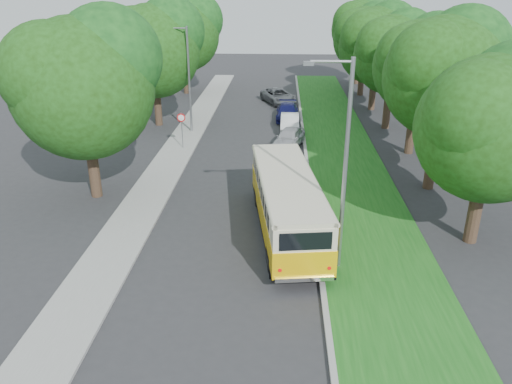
# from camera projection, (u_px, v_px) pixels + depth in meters

# --- Properties ---
(ground) EXTENTS (120.00, 120.00, 0.00)m
(ground) POSITION_uv_depth(u_px,v_px,m) (234.00, 235.00, 21.88)
(ground) COLOR #2C2C2F
(ground) RESTS_ON ground
(curb) EXTENTS (0.20, 70.00, 0.15)m
(curb) POSITION_uv_depth(u_px,v_px,m) (310.00, 191.00, 26.27)
(curb) COLOR gray
(curb) RESTS_ON ground
(grass_verge) EXTENTS (4.50, 70.00, 0.13)m
(grass_verge) POSITION_uv_depth(u_px,v_px,m) (355.00, 192.00, 26.17)
(grass_verge) COLOR #175516
(grass_verge) RESTS_ON ground
(sidewalk) EXTENTS (2.20, 70.00, 0.12)m
(sidewalk) POSITION_uv_depth(u_px,v_px,m) (153.00, 188.00, 26.68)
(sidewalk) COLOR gray
(sidewalk) RESTS_ON ground
(treeline) EXTENTS (24.27, 41.91, 9.46)m
(treeline) POSITION_uv_depth(u_px,v_px,m) (299.00, 47.00, 35.98)
(treeline) COLOR #332319
(treeline) RESTS_ON ground
(lamppost_near) EXTENTS (1.71, 0.16, 8.00)m
(lamppost_near) POSITION_uv_depth(u_px,v_px,m) (343.00, 162.00, 17.68)
(lamppost_near) COLOR gray
(lamppost_near) RESTS_ON ground
(lamppost_far) EXTENTS (1.71, 0.16, 7.50)m
(lamppost_far) POSITION_uv_depth(u_px,v_px,m) (188.00, 76.00, 35.22)
(lamppost_far) COLOR gray
(lamppost_far) RESTS_ON ground
(warning_sign) EXTENTS (0.56, 0.10, 2.50)m
(warning_sign) POSITION_uv_depth(u_px,v_px,m) (182.00, 124.00, 32.44)
(warning_sign) COLOR gray
(warning_sign) RESTS_ON ground
(vintage_bus) EXTENTS (3.59, 9.52, 2.76)m
(vintage_bus) POSITION_uv_depth(u_px,v_px,m) (287.00, 205.00, 21.51)
(vintage_bus) COLOR #ECB507
(vintage_bus) RESTS_ON ground
(car_silver) EXTENTS (2.54, 4.04, 1.28)m
(car_silver) POSITION_uv_depth(u_px,v_px,m) (289.00, 138.00, 33.34)
(car_silver) COLOR #B3B3B8
(car_silver) RESTS_ON ground
(car_white) EXTENTS (1.38, 3.86, 1.27)m
(car_white) POSITION_uv_depth(u_px,v_px,m) (290.00, 123.00, 36.91)
(car_white) COLOR white
(car_white) RESTS_ON ground
(car_blue) EXTENTS (1.82, 4.25, 1.22)m
(car_blue) POSITION_uv_depth(u_px,v_px,m) (287.00, 112.00, 40.12)
(car_blue) COLOR #12134E
(car_blue) RESTS_ON ground
(car_grey) EXTENTS (3.75, 5.17, 1.31)m
(car_grey) POSITION_uv_depth(u_px,v_px,m) (279.00, 96.00, 45.46)
(car_grey) COLOR #5A5D62
(car_grey) RESTS_ON ground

